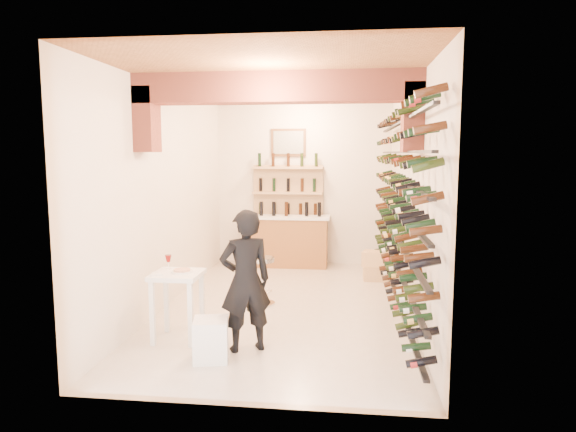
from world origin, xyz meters
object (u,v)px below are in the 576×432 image
object	(u,v)px
wine_rack	(394,203)
back_counter	(287,239)
white_stool	(211,340)
crate_lower	(375,273)
chrome_barstool	(263,277)
tasting_table	(177,285)
person	(246,281)

from	to	relation	value
wine_rack	back_counter	size ratio (longest dim) A/B	3.35
white_stool	crate_lower	bearing A→B (deg)	62.06
wine_rack	white_stool	distance (m)	3.21
back_counter	chrome_barstool	world-z (taller)	back_counter
crate_lower	tasting_table	bearing A→B (deg)	-128.66
person	crate_lower	xyz separation A→B (m)	(1.65, 3.40, -0.68)
white_stool	person	xyz separation A→B (m)	(0.32, 0.32, 0.58)
wine_rack	person	world-z (taller)	wine_rack
chrome_barstool	back_counter	bearing A→B (deg)	88.93
white_stool	chrome_barstool	size ratio (longest dim) A/B	0.64
tasting_table	white_stool	bearing A→B (deg)	-44.76
wine_rack	crate_lower	xyz separation A→B (m)	(-0.13, 1.69, -1.42)
wine_rack	person	bearing A→B (deg)	-136.17
person	crate_lower	distance (m)	3.84
wine_rack	chrome_barstool	xyz separation A→B (m)	(-1.88, 0.04, -1.14)
crate_lower	chrome_barstool	bearing A→B (deg)	-136.62
tasting_table	crate_lower	bearing A→B (deg)	51.75
tasting_table	white_stool	xyz separation A→B (m)	(0.56, -0.56, -0.45)
white_stool	person	size ratio (longest dim) A/B	0.28
wine_rack	crate_lower	distance (m)	2.21
wine_rack	back_counter	distance (m)	3.38
tasting_table	person	bearing A→B (deg)	-14.75
white_stool	person	distance (m)	0.74
wine_rack	crate_lower	world-z (taller)	wine_rack
white_stool	crate_lower	distance (m)	4.21
back_counter	crate_lower	world-z (taller)	back_counter
wine_rack	person	distance (m)	2.57
wine_rack	chrome_barstool	distance (m)	2.20
white_stool	tasting_table	bearing A→B (deg)	134.82
tasting_table	person	size ratio (longest dim) A/B	0.62
tasting_table	chrome_barstool	xyz separation A→B (m)	(0.78, 1.51, -0.26)
tasting_table	chrome_barstool	world-z (taller)	tasting_table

